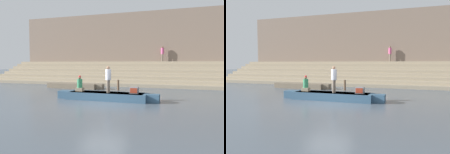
% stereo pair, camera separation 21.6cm
% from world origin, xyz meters
% --- Properties ---
extents(ground_plane, '(120.00, 120.00, 0.00)m').
position_xyz_m(ground_plane, '(0.00, 0.00, 0.00)').
color(ground_plane, '#4C5660').
extents(ghat_steps, '(36.00, 6.38, 2.54)m').
position_xyz_m(ghat_steps, '(0.00, 13.16, 0.90)').
color(ghat_steps, gray).
rests_on(ghat_steps, ground).
extents(back_wall, '(34.20, 1.28, 8.67)m').
position_xyz_m(back_wall, '(0.00, 16.01, 4.31)').
color(back_wall, '#7F6B5B').
rests_on(back_wall, ground).
extents(rowboat_main, '(6.62, 1.33, 0.49)m').
position_xyz_m(rowboat_main, '(-0.29, 1.41, 0.26)').
color(rowboat_main, '#33516B').
rests_on(rowboat_main, ground).
extents(person_standing, '(0.34, 0.34, 1.65)m').
position_xyz_m(person_standing, '(-0.12, 1.32, 1.44)').
color(person_standing, '#756656').
rests_on(person_standing, rowboat_main).
extents(person_rowing, '(0.48, 0.38, 1.04)m').
position_xyz_m(person_rowing, '(-2.14, 1.45, 0.90)').
color(person_rowing, gray).
rests_on(person_rowing, rowboat_main).
extents(tv_set, '(0.51, 0.42, 0.39)m').
position_xyz_m(tv_set, '(1.49, 1.50, 0.68)').
color(tv_set, slate).
rests_on(tv_set, rowboat_main).
extents(moored_boat_shore, '(5.57, 1.25, 0.47)m').
position_xyz_m(moored_boat_shore, '(-5.22, 6.68, 0.25)').
color(moored_boat_shore, '#756651').
rests_on(moored_boat_shore, ground).
extents(mooring_post, '(0.19, 0.19, 0.90)m').
position_xyz_m(mooring_post, '(-0.95, 6.37, 0.45)').
color(mooring_post, brown).
rests_on(mooring_post, ground).
extents(person_on_steps, '(0.35, 0.35, 1.79)m').
position_xyz_m(person_on_steps, '(1.99, 15.02, 3.57)').
color(person_on_steps, '#756656').
rests_on(person_on_steps, ghat_steps).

